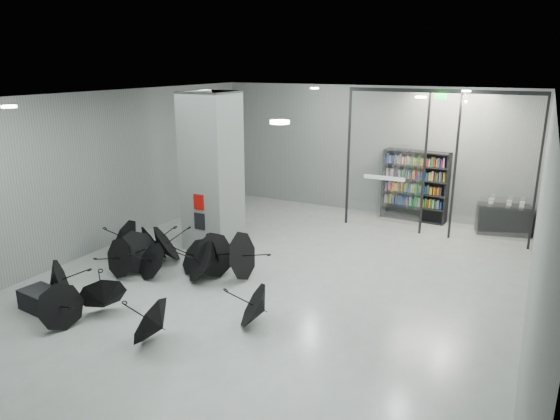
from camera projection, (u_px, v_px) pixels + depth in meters
The scene contains 10 objects.
room at pixel (259, 160), 9.97m from camera, with size 14.00×14.02×4.01m.
column at pixel (212, 172), 13.01m from camera, with size 1.20×1.20×4.00m, color slate.
fire_cabinet at pixel (199, 202), 12.66m from camera, with size 0.28×0.04×0.38m, color #A50A07.
info_panel at pixel (200, 221), 12.80m from camera, with size 0.30×0.03×0.42m, color black.
exit_sign at pixel (440, 97), 13.18m from camera, with size 0.30×0.06×0.15m, color #0CE533.
glass_partition at pixel (436, 158), 13.81m from camera, with size 5.06×0.08×4.00m.
bench at pixel (48, 302), 9.90m from camera, with size 1.25×0.54×0.40m, color black.
bookshelf at pixel (415, 186), 15.52m from camera, with size 1.94×0.39×2.14m, color black, non-canonical shape.
shop_counter at pixel (503, 220), 14.39m from camera, with size 1.40×0.56×0.84m, color black.
umbrella_cluster at pixel (166, 269), 11.24m from camera, with size 5.67×4.63×1.26m.
Camera 1 is at (4.86, -8.58, 4.67)m, focal length 32.87 mm.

